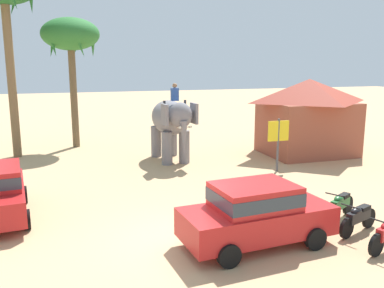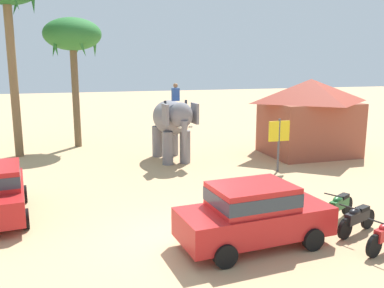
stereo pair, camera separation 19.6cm
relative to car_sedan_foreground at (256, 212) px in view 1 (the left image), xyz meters
name	(u,v)px [view 1 (the left image)]	position (x,y,z in m)	size (l,w,h in m)	color
ground_plane	(184,240)	(-1.73, 0.89, -0.93)	(120.00, 120.00, 0.00)	tan
car_sedan_foreground	(256,212)	(0.00, 0.00, 0.00)	(4.22, 2.12, 1.70)	red
elephant_with_mahout	(171,121)	(0.36, 10.07, 1.06)	(1.78, 3.92, 3.88)	slate
motorcycle_second_in_row	(358,218)	(3.17, -0.18, -0.46)	(1.72, 0.82, 0.94)	black
motorcycle_mid_row	(340,205)	(3.37, 0.88, -0.46)	(1.62, 0.98, 0.94)	black
palm_tree_behind_elephant	(71,37)	(-4.02, 15.15, 5.28)	(3.20, 3.20, 7.29)	brown
roadside_hut	(308,115)	(7.68, 9.37, 1.20)	(5.04, 4.24, 4.00)	#994C38
signboard_yellow	(278,135)	(4.38, 6.62, 0.76)	(1.00, 0.10, 2.40)	#4C4C51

